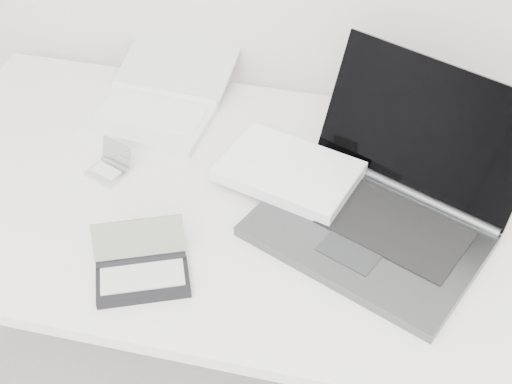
% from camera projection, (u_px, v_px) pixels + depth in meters
% --- Properties ---
extents(desk, '(1.60, 0.80, 0.73)m').
position_uv_depth(desk, '(274.00, 218.00, 1.53)').
color(desk, white).
rests_on(desk, ground).
extents(laptop_large, '(0.65, 0.55, 0.28)m').
position_uv_depth(laptop_large, '(359.00, 195.00, 1.44)').
color(laptop_large, '#4E5153').
rests_on(laptop_large, desk).
extents(netbook_open_white, '(0.31, 0.38, 0.08)m').
position_uv_depth(netbook_open_white, '(158.00, 103.00, 1.71)').
color(netbook_open_white, white).
rests_on(netbook_open_white, desk).
extents(pda_silver, '(0.10, 0.10, 0.06)m').
position_uv_depth(pda_silver, '(110.00, 167.00, 1.55)').
color(pda_silver, silver).
rests_on(pda_silver, desk).
extents(palmtop_charcoal, '(0.21, 0.19, 0.09)m').
position_uv_depth(palmtop_charcoal, '(142.00, 270.00, 1.34)').
color(palmtop_charcoal, black).
rests_on(palmtop_charcoal, desk).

